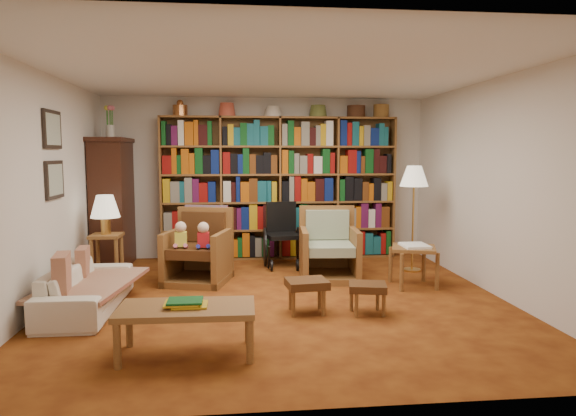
{
  "coord_description": "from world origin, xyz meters",
  "views": [
    {
      "loc": [
        -0.5,
        -5.61,
        1.64
      ],
      "look_at": [
        0.15,
        0.6,
        0.97
      ],
      "focal_mm": 32.0,
      "sensor_mm": 36.0,
      "label": 1
    }
  ],
  "objects": [
    {
      "name": "wall_back",
      "position": [
        0.0,
        2.5,
        1.25
      ],
      "size": [
        5.0,
        0.0,
        5.0
      ],
      "primitive_type": "plane",
      "rotation": [
        1.57,
        0.0,
        0.0
      ],
      "color": "silver",
      "rests_on": "floor"
    },
    {
      "name": "floor_lamp",
      "position": [
        1.96,
        1.23,
        1.27
      ],
      "size": [
        0.39,
        0.39,
        1.47
      ],
      "color": "#BE8D3D",
      "rests_on": "floor"
    },
    {
      "name": "cushion_right",
      "position": [
        -2.18,
        -0.52,
        0.45
      ],
      "size": [
        0.2,
        0.43,
        0.41
      ],
      "primitive_type": "cube",
      "rotation": [
        0.0,
        0.0,
        0.18
      ],
      "color": "maroon",
      "rests_on": "sofa"
    },
    {
      "name": "footstool_a",
      "position": [
        0.23,
        -0.5,
        0.29
      ],
      "size": [
        0.45,
        0.39,
        0.35
      ],
      "color": "#533316",
      "rests_on": "floor"
    },
    {
      "name": "footstool_b",
      "position": [
        0.84,
        -0.6,
        0.26
      ],
      "size": [
        0.43,
        0.39,
        0.32
      ],
      "color": "#533316",
      "rests_on": "floor"
    },
    {
      "name": "table_lamp",
      "position": [
        -2.15,
        1.13,
        0.95
      ],
      "size": [
        0.37,
        0.37,
        0.5
      ],
      "color": "#BE8D3D",
      "rests_on": "side_table_lamp"
    },
    {
      "name": "bookshelf",
      "position": [
        0.2,
        2.33,
        1.17
      ],
      "size": [
        3.6,
        0.3,
        2.42
      ],
      "color": "brown",
      "rests_on": "floor"
    },
    {
      "name": "cushion_left",
      "position": [
        -2.18,
        0.18,
        0.45
      ],
      "size": [
        0.15,
        0.36,
        0.35
      ],
      "primitive_type": "cube",
      "rotation": [
        0.0,
        0.0,
        0.12
      ],
      "color": "maroon",
      "rests_on": "sofa"
    },
    {
      "name": "wall_left",
      "position": [
        -2.5,
        0.0,
        1.25
      ],
      "size": [
        0.0,
        5.0,
        5.0
      ],
      "primitive_type": "plane",
      "rotation": [
        1.57,
        0.0,
        1.57
      ],
      "color": "silver",
      "rests_on": "floor"
    },
    {
      "name": "sofa_throw",
      "position": [
        -2.0,
        -0.17,
        0.3
      ],
      "size": [
        0.98,
        1.54,
        0.04
      ],
      "primitive_type": "cube",
      "rotation": [
        0.0,
        0.0,
        -0.14
      ],
      "color": "#C1B78D",
      "rests_on": "sofa"
    },
    {
      "name": "sofa",
      "position": [
        -2.05,
        -0.17,
        0.23
      ],
      "size": [
        1.61,
        0.64,
        0.47
      ],
      "primitive_type": "imported",
      "rotation": [
        0.0,
        0.0,
        1.56
      ],
      "color": "beige",
      "rests_on": "floor"
    },
    {
      "name": "floor",
      "position": [
        0.0,
        0.0,
        0.0
      ],
      "size": [
        5.0,
        5.0,
        0.0
      ],
      "primitive_type": "plane",
      "color": "#8E4915",
      "rests_on": "ground"
    },
    {
      "name": "side_table_papers",
      "position": [
        1.69,
        0.42,
        0.42
      ],
      "size": [
        0.65,
        0.65,
        0.53
      ],
      "color": "brown",
      "rests_on": "floor"
    },
    {
      "name": "curio_cabinet",
      "position": [
        -2.25,
        2.0,
        0.95
      ],
      "size": [
        0.5,
        0.95,
        2.4
      ],
      "color": "#32170D",
      "rests_on": "floor"
    },
    {
      "name": "coffee_table",
      "position": [
        -0.9,
        -1.5,
        0.36
      ],
      "size": [
        1.11,
        0.58,
        0.46
      ],
      "color": "brown",
      "rests_on": "floor"
    },
    {
      "name": "wall_right",
      "position": [
        2.5,
        0.0,
        1.25
      ],
      "size": [
        0.0,
        5.0,
        5.0
      ],
      "primitive_type": "plane",
      "rotation": [
        1.57,
        0.0,
        -1.57
      ],
      "color": "silver",
      "rests_on": "floor"
    },
    {
      "name": "armchair_sage",
      "position": [
        0.72,
        0.98,
        0.36
      ],
      "size": [
        0.8,
        0.83,
        0.93
      ],
      "color": "brown",
      "rests_on": "floor"
    },
    {
      "name": "wall_front",
      "position": [
        0.0,
        -2.5,
        1.25
      ],
      "size": [
        5.0,
        0.0,
        5.0
      ],
      "primitive_type": "plane",
      "rotation": [
        -1.57,
        0.0,
        0.0
      ],
      "color": "silver",
      "rests_on": "floor"
    },
    {
      "name": "armchair_leather",
      "position": [
        -0.98,
        0.99,
        0.39
      ],
      "size": [
        0.94,
        0.96,
        0.95
      ],
      "color": "brown",
      "rests_on": "floor"
    },
    {
      "name": "wheelchair",
      "position": [
        0.19,
        1.78,
        0.42
      ],
      "size": [
        0.53,
        0.74,
        0.93
      ],
      "color": "black",
      "rests_on": "floor"
    },
    {
      "name": "side_table_lamp",
      "position": [
        -2.15,
        1.13,
        0.44
      ],
      "size": [
        0.39,
        0.39,
        0.61
      ],
      "color": "brown",
      "rests_on": "floor"
    },
    {
      "name": "framed_pictures",
      "position": [
        -2.48,
        0.3,
        1.62
      ],
      "size": [
        0.03,
        0.52,
        0.97
      ],
      "color": "black",
      "rests_on": "wall_left"
    },
    {
      "name": "ceiling",
      "position": [
        0.0,
        0.0,
        2.5
      ],
      "size": [
        5.0,
        5.0,
        0.0
      ],
      "primitive_type": "plane",
      "rotation": [
        3.14,
        0.0,
        0.0
      ],
      "color": "silver",
      "rests_on": "wall_back"
    }
  ]
}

